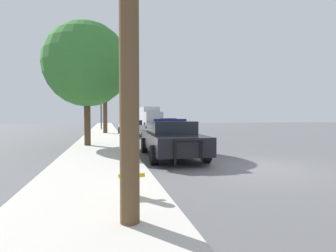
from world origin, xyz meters
The scene contains 10 objects.
ground_plane centered at (0.00, 0.00, 0.00)m, with size 110.00×110.00×0.00m, color #565659.
sidewalk_left centered at (-5.10, 0.00, 0.07)m, with size 3.00×110.00×0.13m.
police_car centered at (-2.18, 2.81, 0.80)m, with size 2.29×5.36×1.59m.
fire_hydrant centered at (-4.33, -2.63, 0.56)m, with size 0.52×0.23×0.82m.
traffic_light centered at (-3.68, 24.62, 3.49)m, with size 4.06×0.35×4.69m.
car_background_midblock centered at (-2.64, 15.54, 0.74)m, with size 2.15×4.35×1.36m.
car_background_oncoming centered at (2.72, 23.77, 0.76)m, with size 2.09×4.65×1.46m.
box_truck centered at (1.60, 31.30, 1.65)m, with size 2.76×7.44×3.08m.
tree_sidewalk_mid centered at (-4.88, 17.48, 5.19)m, with size 3.74×3.74×6.97m.
tree_sidewalk_near centered at (-5.79, 7.00, 4.48)m, with size 4.52×4.52×6.62m.
Camera 1 is at (-4.81, -7.77, 1.70)m, focal length 28.00 mm.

